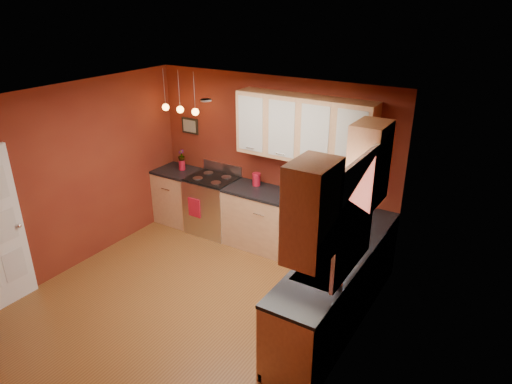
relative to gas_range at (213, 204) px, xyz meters
The scene contains 26 objects.
floor 2.08m from the gas_range, 62.94° to the right, with size 4.20×4.20×0.00m, color brown.
ceiling 2.93m from the gas_range, 62.94° to the right, with size 4.00×4.20×0.02m, color white.
wall_back 1.27m from the gas_range, 18.02° to the left, with size 4.00×0.02×2.60m, color maroon.
wall_front 4.09m from the gas_range, 76.73° to the right, with size 4.00×0.02×2.60m, color maroon.
wall_left 2.25m from the gas_range, 120.95° to the right, with size 0.02×4.20×2.60m, color maroon.
wall_right 3.53m from the gas_range, 31.66° to the right, with size 0.02×4.20×2.60m, color maroon.
base_cabinets_back_left 0.73m from the gas_range, behind, with size 0.70×0.60×0.90m, color #DDA976.
base_cabinets_back_right 1.65m from the gas_range, ahead, with size 2.54×0.60×0.90m, color #DDA976.
base_cabinets_right 2.95m from the gas_range, 27.27° to the right, with size 0.60×2.10×0.90m, color #DDA976.
counter_back_left 0.85m from the gas_range, behind, with size 0.70×0.62×0.04m, color black.
counter_back_right 1.71m from the gas_range, ahead, with size 2.54×0.62×0.04m, color black.
counter_right 2.98m from the gas_range, 27.27° to the right, with size 0.62×2.10×0.04m, color black.
gas_range is the anchor object (origin of this frame).
dishwasher_front 2.04m from the gas_range, ahead, with size 0.60×0.02×0.80m, color silver.
sink 3.05m from the gas_range, 29.78° to the right, with size 0.50×0.70×0.33m.
window 3.48m from the gas_range, 27.40° to the right, with size 0.06×1.02×1.22m.
upper_cabinets_back 2.12m from the gas_range, ahead, with size 2.00×0.35×0.90m, color #DDA976.
upper_cabinets_right 3.45m from the gas_range, 28.26° to the right, with size 0.35×1.95×0.90m, color #DDA976.
wall_picture 1.36m from the gas_range, 156.09° to the left, with size 0.32×0.03×0.26m, color black.
pendant_lights 1.62m from the gas_range, behind, with size 0.71×0.11×0.66m.
red_canister 0.95m from the gas_range, ahead, with size 0.13×0.13×0.20m.
red_vase 0.86m from the gas_range, behind, with size 0.10×0.10×0.17m, color #AF1226.
flowers 0.97m from the gas_range, behind, with size 0.12×0.12×0.21m, color #AF1226.
coffee_maker 2.27m from the gas_range, ahead, with size 0.22×0.22×0.28m.
soap_pump 3.37m from the gas_range, 31.17° to the right, with size 0.10×0.10×0.21m, color silver.
dish_towel 0.36m from the gas_range, 111.20° to the right, with size 0.23×0.02×0.31m, color #AF1226.
Camera 1 is at (3.25, -3.60, 3.63)m, focal length 32.00 mm.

